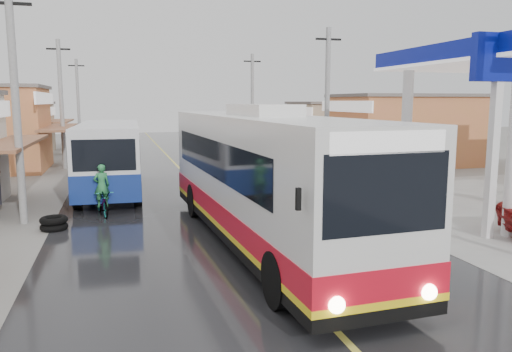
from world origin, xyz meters
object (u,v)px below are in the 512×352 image
Objects in this scene: tyre_stack at (54,223)px; second_bus at (110,156)px; coach_bus at (262,178)px; cyclist at (102,199)px.

second_bus is at bearing 74.69° from tyre_stack.
tyre_stack is (-6.18, 3.32, -1.76)m from coach_bus.
coach_bus is 7.24m from tyre_stack.
tyre_stack is at bearing 149.18° from coach_bus.
cyclist is at bearing 130.01° from coach_bus.
coach_bus is 10.81m from second_bus.
second_bus is at bearing 74.43° from cyclist.
coach_bus is 6.80× the size of cyclist.
second_bus reaches higher than cyclist.
second_bus is (-4.39, 9.88, -0.26)m from coach_bus.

